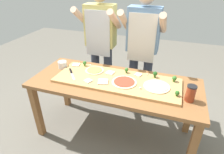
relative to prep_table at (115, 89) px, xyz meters
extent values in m
plane|color=#6B665B|center=(0.00, 0.00, -0.66)|extent=(8.00, 8.00, 0.00)
cube|color=brown|center=(-0.87, -0.32, -0.30)|extent=(0.07, 0.07, 0.71)
cube|color=brown|center=(0.87, -0.32, -0.30)|extent=(0.07, 0.07, 0.71)
cube|color=brown|center=(-0.87, 0.32, -0.30)|extent=(0.07, 0.07, 0.71)
cube|color=brown|center=(0.87, 0.32, -0.30)|extent=(0.07, 0.07, 0.71)
cube|color=brown|center=(0.00, 0.00, 0.08)|extent=(1.85, 0.76, 0.04)
cube|color=tan|center=(0.02, 0.02, 0.11)|extent=(1.36, 0.49, 0.03)
cube|color=#B7BABF|center=(-0.46, -0.09, 0.12)|extent=(0.13, 0.15, 0.00)
cube|color=black|center=(-0.55, 0.02, 0.13)|extent=(0.08, 0.10, 0.02)
cylinder|color=beige|center=(0.45, 0.00, 0.13)|extent=(0.27, 0.27, 0.01)
cylinder|color=silver|center=(0.45, 0.00, 0.14)|extent=(0.22, 0.22, 0.01)
cylinder|color=beige|center=(0.11, -0.03, 0.13)|extent=(0.27, 0.27, 0.01)
cylinder|color=#BC3D28|center=(0.11, -0.03, 0.14)|extent=(0.22, 0.22, 0.01)
cylinder|color=beige|center=(-0.29, 0.12, 0.13)|extent=(0.22, 0.22, 0.01)
cylinder|color=#899E4C|center=(-0.29, 0.12, 0.14)|extent=(0.18, 0.18, 0.01)
cube|color=silver|center=(0.22, 0.18, 0.13)|extent=(0.09, 0.09, 0.01)
cube|color=silver|center=(-0.26, -0.12, 0.13)|extent=(0.09, 0.09, 0.01)
cube|color=silver|center=(-0.10, -0.09, 0.13)|extent=(0.13, 0.13, 0.01)
cube|color=silver|center=(-0.10, 0.12, 0.13)|extent=(0.10, 0.10, 0.01)
cube|color=silver|center=(-0.57, 0.19, 0.13)|extent=(0.11, 0.11, 0.01)
cylinder|color=#3F7220|center=(-0.46, 0.20, 0.13)|extent=(0.02, 0.02, 0.02)
sphere|color=#38752D|center=(-0.46, 0.20, 0.16)|extent=(0.05, 0.05, 0.05)
cylinder|color=#3F7220|center=(0.61, 0.17, 0.13)|extent=(0.02, 0.02, 0.02)
sphere|color=#38752D|center=(0.61, 0.17, 0.16)|extent=(0.05, 0.05, 0.05)
cylinder|color=#3F7220|center=(0.08, 0.20, 0.13)|extent=(0.02, 0.02, 0.02)
sphere|color=#38752D|center=(0.08, 0.20, 0.16)|extent=(0.04, 0.04, 0.04)
cylinder|color=#366618|center=(0.65, -0.10, 0.13)|extent=(0.02, 0.02, 0.02)
sphere|color=#2D6623|center=(0.65, -0.10, 0.16)|extent=(0.04, 0.04, 0.04)
cylinder|color=#2C5915|center=(0.41, 0.20, 0.14)|extent=(0.02, 0.02, 0.03)
sphere|color=#23561E|center=(0.41, 0.20, 0.17)|extent=(0.05, 0.05, 0.05)
cube|color=silver|center=(0.30, -0.09, 0.13)|extent=(0.02, 0.02, 0.02)
cube|color=silver|center=(0.32, 0.22, 0.13)|extent=(0.02, 0.02, 0.01)
cube|color=white|center=(-0.39, 0.22, 0.13)|extent=(0.02, 0.02, 0.02)
cylinder|color=white|center=(-0.72, 0.12, 0.14)|extent=(0.11, 0.11, 0.08)
cylinder|color=white|center=(-0.72, 0.12, 0.12)|extent=(0.09, 0.09, 0.05)
cylinder|color=#99381E|center=(0.77, -0.10, 0.17)|extent=(0.09, 0.09, 0.15)
cylinder|color=black|center=(0.77, -0.10, 0.25)|extent=(0.09, 0.09, 0.01)
cylinder|color=#333847|center=(-0.52, 0.65, -0.21)|extent=(0.12, 0.12, 0.90)
cylinder|color=#333847|center=(-0.32, 0.65, -0.21)|extent=(0.12, 0.12, 0.90)
cube|color=#D1C670|center=(-0.42, 0.65, 0.52)|extent=(0.40, 0.20, 0.55)
cube|color=silver|center=(-0.42, 0.54, 0.43)|extent=(0.34, 0.01, 0.60)
cylinder|color=#DBB293|center=(-0.65, 0.55, 0.64)|extent=(0.08, 0.39, 0.31)
cylinder|color=#DBB293|center=(-0.19, 0.55, 0.64)|extent=(0.08, 0.39, 0.31)
cylinder|color=#333847|center=(0.06, 0.65, -0.21)|extent=(0.12, 0.12, 0.90)
cylinder|color=#333847|center=(0.26, 0.65, -0.21)|extent=(0.12, 0.12, 0.90)
cube|color=#6689B2|center=(0.16, 0.65, 0.52)|extent=(0.40, 0.20, 0.55)
cube|color=silver|center=(0.16, 0.54, 0.43)|extent=(0.34, 0.01, 0.60)
cylinder|color=#DBB293|center=(-0.07, 0.55, 0.64)|extent=(0.08, 0.39, 0.31)
cylinder|color=#DBB293|center=(0.39, 0.55, 0.64)|extent=(0.08, 0.39, 0.31)
camera|label=1|loc=(0.55, -1.69, 1.16)|focal=30.27mm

